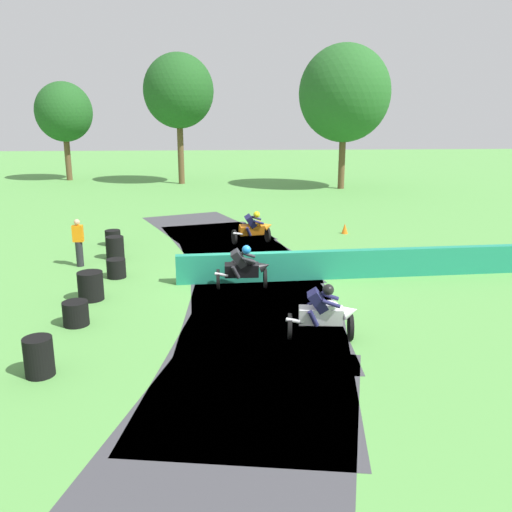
# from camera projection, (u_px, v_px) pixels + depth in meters

# --- Properties ---
(ground_plane) EXTENTS (120.00, 120.00, 0.00)m
(ground_plane) POSITION_uv_depth(u_px,v_px,m) (256.00, 281.00, 16.87)
(ground_plane) COLOR #569947
(track_asphalt) EXTENTS (7.13, 24.51, 0.01)m
(track_asphalt) POSITION_uv_depth(u_px,v_px,m) (236.00, 282.00, 16.79)
(track_asphalt) COLOR #3D3D42
(track_asphalt) RESTS_ON ground
(safety_barrier) EXTENTS (14.29, 1.06, 0.90)m
(safety_barrier) POSITION_uv_depth(u_px,v_px,m) (401.00, 262.00, 17.30)
(safety_barrier) COLOR #1E8466
(safety_barrier) RESTS_ON ground
(motorcycle_lead_white) EXTENTS (1.70, 0.84, 1.43)m
(motorcycle_lead_white) POSITION_uv_depth(u_px,v_px,m) (324.00, 313.00, 12.35)
(motorcycle_lead_white) COLOR black
(motorcycle_lead_white) RESTS_ON ground
(motorcycle_chase_black) EXTENTS (1.69, 0.75, 1.43)m
(motorcycle_chase_black) POSITION_uv_depth(u_px,v_px,m) (244.00, 268.00, 15.93)
(motorcycle_chase_black) COLOR black
(motorcycle_chase_black) RESTS_ON ground
(motorcycle_trailing_orange) EXTENTS (1.72, 1.08, 1.43)m
(motorcycle_trailing_orange) POSITION_uv_depth(u_px,v_px,m) (254.00, 228.00, 21.51)
(motorcycle_trailing_orange) COLOR black
(motorcycle_trailing_orange) RESTS_ON ground
(tire_stack_near) EXTENTS (0.58, 0.58, 0.80)m
(tire_stack_near) POSITION_uv_depth(u_px,v_px,m) (39.00, 357.00, 10.72)
(tire_stack_near) COLOR black
(tire_stack_near) RESTS_ON ground
(tire_stack_mid_a) EXTENTS (0.63, 0.63, 0.60)m
(tire_stack_mid_a) POSITION_uv_depth(u_px,v_px,m) (76.00, 313.00, 13.31)
(tire_stack_mid_a) COLOR black
(tire_stack_mid_a) RESTS_ON ground
(tire_stack_mid_b) EXTENTS (0.70, 0.70, 0.80)m
(tire_stack_mid_b) POSITION_uv_depth(u_px,v_px,m) (91.00, 286.00, 15.09)
(tire_stack_mid_b) COLOR black
(tire_stack_mid_b) RESTS_ON ground
(tire_stack_far) EXTENTS (0.60, 0.60, 0.60)m
(tire_stack_far) POSITION_uv_depth(u_px,v_px,m) (116.00, 268.00, 17.15)
(tire_stack_far) COLOR black
(tire_stack_far) RESTS_ON ground
(tire_stack_extra_a) EXTENTS (0.64, 0.64, 0.80)m
(tire_stack_extra_a) POSITION_uv_depth(u_px,v_px,m) (115.00, 248.00, 19.36)
(tire_stack_extra_a) COLOR black
(tire_stack_extra_a) RESTS_ON ground
(tire_stack_extra_b) EXTENTS (0.60, 0.60, 0.60)m
(tire_stack_extra_b) POSITION_uv_depth(u_px,v_px,m) (113.00, 238.00, 21.32)
(tire_stack_extra_b) COLOR black
(tire_stack_extra_b) RESTS_ON ground
(track_marshal) EXTENTS (0.34, 0.24, 1.63)m
(track_marshal) POSITION_uv_depth(u_px,v_px,m) (79.00, 243.00, 18.28)
(track_marshal) COLOR #232328
(track_marshal) RESTS_ON ground
(traffic_cone) EXTENTS (0.28, 0.28, 0.44)m
(traffic_cone) POSITION_uv_depth(u_px,v_px,m) (345.00, 229.00, 23.38)
(traffic_cone) COLOR orange
(traffic_cone) RESTS_ON ground
(tree_far_left) EXTENTS (4.20, 4.20, 7.32)m
(tree_far_left) POSITION_uv_depth(u_px,v_px,m) (64.00, 112.00, 40.58)
(tree_far_left) COLOR brown
(tree_far_left) RESTS_ON ground
(tree_far_right) EXTENTS (4.95, 4.95, 9.14)m
(tree_far_right) POSITION_uv_depth(u_px,v_px,m) (179.00, 91.00, 38.14)
(tree_far_right) COLOR brown
(tree_far_right) RESTS_ON ground
(tree_mid_rise) EXTENTS (6.02, 6.02, 9.45)m
(tree_mid_rise) POSITION_uv_depth(u_px,v_px,m) (345.00, 94.00, 35.64)
(tree_mid_rise) COLOR brown
(tree_mid_rise) RESTS_ON ground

